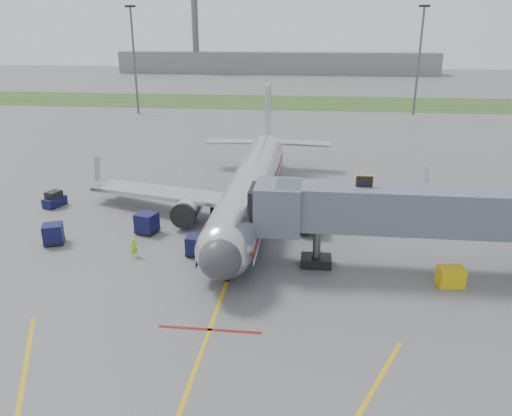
# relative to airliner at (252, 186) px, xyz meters

# --- Properties ---
(ground) EXTENTS (400.00, 400.00, 0.00)m
(ground) POSITION_rel_airliner_xyz_m (-0.00, -15.25, -2.65)
(ground) COLOR #565659
(ground) RESTS_ON ground
(grass_strip) EXTENTS (300.00, 25.00, 0.01)m
(grass_strip) POSITION_rel_airliner_xyz_m (-0.00, 74.75, -2.64)
(grass_strip) COLOR #2D4C1E
(grass_strip) RESTS_ON ground
(apron_markings) EXTENTS (21.52, 50.00, 0.01)m
(apron_markings) POSITION_rel_airliner_xyz_m (-0.00, -22.65, -2.64)
(apron_markings) COLOR gold
(apron_markings) RESTS_ON ground
(airliner) EXTENTS (32.10, 35.67, 10.25)m
(airliner) POSITION_rel_airliner_xyz_m (0.00, 0.00, 0.00)
(airliner) COLOR silver
(airliner) RESTS_ON ground
(jet_bridge) EXTENTS (25.30, 4.00, 6.90)m
(jet_bridge) POSITION_rel_airliner_xyz_m (12.86, -10.25, 1.82)
(jet_bridge) COLOR slate
(jet_bridge) RESTS_ON ground
(light_mast_left) EXTENTS (2.00, 0.44, 20.40)m
(light_mast_left) POSITION_rel_airliner_xyz_m (-30.00, 54.75, 8.13)
(light_mast_left) COLOR #595B60
(light_mast_left) RESTS_ON ground
(light_mast_right) EXTENTS (2.00, 0.44, 20.40)m
(light_mast_right) POSITION_rel_airliner_xyz_m (25.00, 59.75, 8.13)
(light_mast_right) COLOR #595B60
(light_mast_right) RESTS_ON ground
(distant_terminal) EXTENTS (120.00, 14.00, 8.00)m
(distant_terminal) POSITION_rel_airliner_xyz_m (-10.00, 154.75, 1.35)
(distant_terminal) COLOR slate
(distant_terminal) RESTS_ON ground
(control_tower) EXTENTS (4.00, 4.00, 30.00)m
(control_tower) POSITION_rel_airliner_xyz_m (-40.00, 149.75, 14.68)
(control_tower) COLOR #595B60
(control_tower) RESTS_ON ground
(baggage_tug) EXTENTS (1.76, 2.42, 1.52)m
(baggage_tug) POSITION_rel_airliner_xyz_m (-19.14, -0.33, -1.97)
(baggage_tug) COLOR #0C1236
(baggage_tug) RESTS_ON ground
(baggage_cart_a) EXTENTS (1.97, 1.97, 1.74)m
(baggage_cart_a) POSITION_rel_airliner_xyz_m (-8.12, -5.75, -1.76)
(baggage_cart_a) COLOR #0C1236
(baggage_cart_a) RESTS_ON ground
(baggage_cart_b) EXTENTS (1.97, 1.97, 1.64)m
(baggage_cart_b) POSITION_rel_airliner_xyz_m (-14.81, -8.77, -1.81)
(baggage_cart_b) COLOR #0C1236
(baggage_cart_b) RESTS_ON ground
(baggage_cart_c) EXTENTS (1.55, 1.55, 1.52)m
(baggage_cart_c) POSITION_rel_airliner_xyz_m (-3.00, -9.51, -1.87)
(baggage_cart_c) COLOR #0C1236
(baggage_cart_c) RESTS_ON ground
(belt_loader) EXTENTS (2.42, 4.83, 2.28)m
(belt_loader) POSITION_rel_airliner_xyz_m (-2.49, 0.71, -2.08)
(belt_loader) COLOR #0C1236
(belt_loader) RESTS_ON ground
(ground_power_cart) EXTENTS (1.83, 1.37, 1.33)m
(ground_power_cart) POSITION_rel_airliner_xyz_m (14.91, -12.25, -1.99)
(ground_power_cart) COLOR #E2B60D
(ground_power_cart) RESTS_ON ground
(ramp_worker) EXTENTS (0.66, 0.65, 1.53)m
(ramp_worker) POSITION_rel_airliner_xyz_m (-7.59, -10.36, -1.88)
(ramp_worker) COLOR #B4E91B
(ramp_worker) RESTS_ON ground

